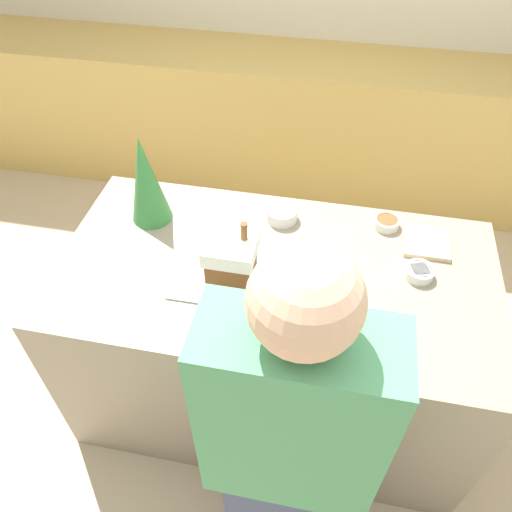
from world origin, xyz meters
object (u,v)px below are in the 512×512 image
baking_tray (232,279)px  gingerbread_house (231,260)px  candy_bowl_far_left (282,214)px  decorative_tree (146,180)px  candy_bowl_beside_tree (344,275)px  person (288,460)px  candy_bowl_far_right (386,222)px  candy_bowl_front_corner (419,272)px  cookbook (426,243)px

baking_tray → gingerbread_house: 0.10m
gingerbread_house → candy_bowl_far_left: size_ratio=1.98×
gingerbread_house → decorative_tree: 0.50m
candy_bowl_beside_tree → person: 0.71m
baking_tray → candy_bowl_far_left: bearing=71.2°
candy_bowl_far_right → candy_bowl_front_corner: candy_bowl_front_corner is taller
baking_tray → candy_bowl_far_right: (0.56, 0.41, 0.02)m
gingerbread_house → person: (0.30, -0.62, -0.13)m
decorative_tree → candy_bowl_far_left: bearing=9.7°
baking_tray → gingerbread_house: bearing=30.7°
candy_bowl_front_corner → cookbook: 0.18m
gingerbread_house → candy_bowl_beside_tree: size_ratio=2.47×
cookbook → candy_bowl_far_left: bearing=176.1°
candy_bowl_front_corner → person: size_ratio=0.06×
candy_bowl_front_corner → person: 0.86m
candy_bowl_beside_tree → gingerbread_house: bearing=-167.9°
candy_bowl_front_corner → decorative_tree: bearing=173.3°
decorative_tree → candy_bowl_far_left: decorative_tree is taller
candy_bowl_far_left → person: 1.01m
decorative_tree → candy_bowl_beside_tree: bearing=-13.4°
decorative_tree → candy_bowl_far_left: (0.54, 0.09, -0.16)m
gingerbread_house → cookbook: (0.71, 0.33, -0.10)m
baking_tray → candy_bowl_far_right: 0.69m
baking_tray → decorative_tree: size_ratio=1.11×
person → candy_bowl_front_corner: bearing=64.0°
candy_bowl_beside_tree → candy_bowl_far_left: candy_bowl_far_left is taller
cookbook → baking_tray: bearing=-155.0°
cookbook → person: size_ratio=0.11×
person → baking_tray: bearing=116.3°
candy_bowl_far_left → candy_bowl_front_corner: candy_bowl_far_left is taller
candy_bowl_far_right → person: (-0.25, -1.03, -0.04)m
candy_bowl_beside_tree → candy_bowl_far_left: 0.40m
gingerbread_house → candy_bowl_front_corner: gingerbread_house is taller
candy_bowl_far_right → cookbook: candy_bowl_far_right is taller
baking_tray → decorative_tree: (-0.41, 0.28, 0.19)m
candy_bowl_far_right → baking_tray: bearing=-143.4°
person → candy_bowl_far_right: bearing=76.2°
candy_bowl_far_left → candy_bowl_front_corner: size_ratio=1.19×
candy_bowl_beside_tree → cookbook: size_ratio=0.58×
candy_bowl_beside_tree → candy_bowl_far_right: bearing=65.4°
candy_bowl_far_right → candy_bowl_front_corner: bearing=-64.6°
decorative_tree → person: bearing=-51.5°
decorative_tree → cookbook: decorative_tree is taller
candy_bowl_far_right → gingerbread_house: bearing=-143.4°
candy_bowl_front_corner → cookbook: candy_bowl_front_corner is taller
decorative_tree → person: 1.16m
candy_bowl_front_corner → cookbook: (0.03, 0.18, -0.01)m
decorative_tree → candy_bowl_far_right: decorative_tree is taller
candy_bowl_far_right → cookbook: size_ratio=0.59×
cookbook → person: (-0.41, -0.95, -0.03)m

